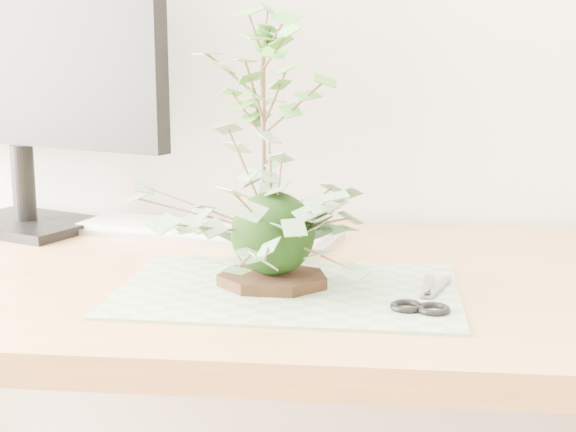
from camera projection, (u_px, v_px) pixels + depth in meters
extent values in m
cube|color=tan|center=(240.00, 283.00, 1.17)|extent=(1.60, 0.70, 0.04)
cube|color=gray|center=(288.00, 290.00, 1.06)|extent=(0.45, 0.31, 0.00)
cylinder|color=black|center=(273.00, 280.00, 1.07)|extent=(0.16, 0.16, 0.01)
sphere|color=black|center=(273.00, 233.00, 1.06)|extent=(0.11, 0.11, 0.11)
sphere|color=black|center=(264.00, 233.00, 1.19)|extent=(0.10, 0.10, 0.10)
cylinder|color=brown|center=(263.00, 139.00, 1.16)|extent=(0.01, 0.01, 0.23)
cube|color=#B4B4B4|center=(203.00, 233.00, 1.38)|extent=(0.49, 0.24, 0.01)
cube|color=silver|center=(203.00, 228.00, 1.37)|extent=(0.45, 0.21, 0.01)
cube|color=black|center=(26.00, 224.00, 1.43)|extent=(0.30, 0.26, 0.02)
cylinder|color=black|center=(24.00, 183.00, 1.42)|extent=(0.04, 0.04, 0.13)
cube|color=black|center=(16.00, 31.00, 1.38)|extent=(0.58, 0.27, 0.39)
cube|color=gray|center=(418.00, 287.00, 1.06)|extent=(0.02, 0.10, 0.00)
cube|color=gray|center=(430.00, 287.00, 1.06)|extent=(0.04, 0.10, 0.00)
torus|color=black|center=(415.00, 307.00, 0.96)|extent=(0.05, 0.05, 0.01)
torus|color=black|center=(442.00, 308.00, 0.96)|extent=(0.05, 0.05, 0.01)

